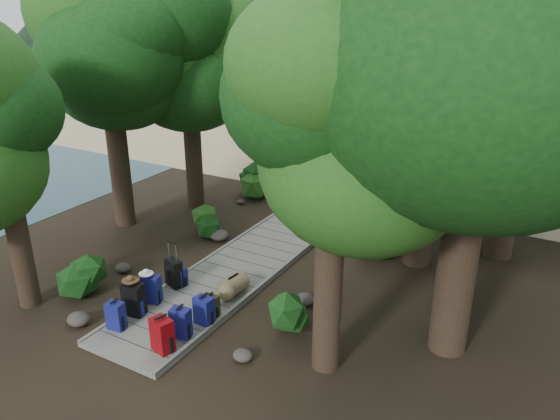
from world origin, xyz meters
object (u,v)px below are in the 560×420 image
Objects in this scene: backpack_right_b at (181,321)px; lone_suitcase_on_sand at (378,170)px; backpack_right_a at (162,333)px; duffel_right_khaki at (233,285)px; backpack_left_d at (180,276)px; backpack_left_a at (116,314)px; backpack_left_b at (134,298)px; suitcase_on_boardwalk at (174,273)px; backpack_right_d at (210,305)px; backpack_left_c at (152,288)px; sun_lounger at (471,163)px; backpack_right_c at (204,309)px; kayak at (317,149)px.

lone_suitcase_on_sand is (-0.18, 11.59, -0.11)m from backpack_right_b.
backpack_right_a reaches higher than duffel_right_khaki.
lone_suitcase_on_sand reaches higher than backpack_left_d.
backpack_left_b reaches higher than backpack_left_a.
suitcase_on_boardwalk is (-1.42, 1.49, -0.01)m from backpack_right_b.
backpack_left_b is 2.20m from duffel_right_khaki.
backpack_right_d is at bearing -84.47° from lone_suitcase_on_sand.
backpack_left_c is at bearing 87.06° from backpack_left_a.
sun_lounger is (3.97, 13.61, -0.15)m from backpack_left_c.
lone_suitcase_on_sand is (1.20, 10.88, -0.12)m from backpack_left_c.
backpack_left_a is at bearing -102.46° from backpack_left_c.
backpack_right_c is (1.44, -0.98, 0.09)m from backpack_left_d.
backpack_right_a is 0.52m from backpack_right_b.
suitcase_on_boardwalk is 1.01× the size of lone_suitcase_on_sand.
backpack_right_a is 1.10× the size of backpack_right_b.
duffel_right_khaki is at bearing 99.36° from backpack_right_c.
suitcase_on_boardwalk is (-0.04, 1.34, -0.06)m from backpack_left_b.
suitcase_on_boardwalk reaches higher than lone_suitcase_on_sand.
backpack_right_c is at bearing 29.83° from backpack_left_a.
duffel_right_khaki is at bearing -84.90° from lone_suitcase_on_sand.
duffel_right_khaki is at bearing 19.18° from backpack_left_d.
sun_lounger is (2.77, 2.73, -0.03)m from lone_suitcase_on_sand.
backpack_right_b reaches higher than suitcase_on_boardwalk.
backpack_left_b is at bearing 166.12° from backpack_right_b.
backpack_right_b is 0.90m from backpack_right_d.
backpack_left_b reaches higher than backpack_right_a.
backpack_left_d is 0.93× the size of backpack_right_d.
backpack_left_c is at bearing -132.65° from duffel_right_khaki.
backpack_left_a is 2.65m from duffel_right_khaki.
backpack_right_b is 1.32× the size of backpack_right_d.
backpack_right_b is at bearing -84.87° from lone_suitcase_on_sand.
duffel_right_khaki is 1.44m from suitcase_on_boardwalk.
kayak is at bearing 97.51° from backpack_right_b.
backpack_right_c is at bearing -125.15° from sun_lounger.
backpack_right_d is 0.82× the size of duffel_right_khaki.
backpack_right_c is at bearing 99.00° from backpack_right_a.
backpack_left_a reaches higher than sun_lounger.
lone_suitcase_on_sand reaches higher than backpack_right_d.
backpack_left_c is 13.14m from kayak.
backpack_left_b is (-0.06, 0.58, 0.07)m from backpack_left_a.
sun_lounger is at bearing 48.78° from lone_suitcase_on_sand.
backpack_left_c reaches higher than sun_lounger.
backpack_right_d reaches higher than duffel_right_khaki.
backpack_right_c is 1.03× the size of duffel_right_khaki.
backpack_left_d is 0.76× the size of duffel_right_khaki.
lone_suitcase_on_sand is at bearing 78.04° from backpack_left_a.
sun_lounger is (4.00, 12.82, -0.13)m from suitcase_on_boardwalk.
backpack_right_b is 11.59m from lone_suitcase_on_sand.
duffel_right_khaki is 0.96× the size of lone_suitcase_on_sand.
backpack_right_a is at bearing -33.46° from backpack_left_b.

